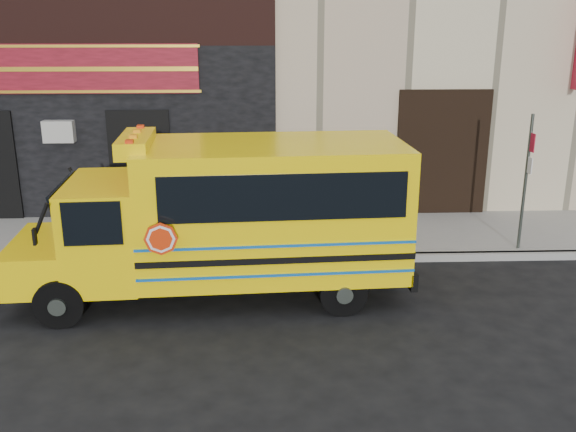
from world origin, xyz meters
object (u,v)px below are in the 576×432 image
Objects in this scene: bicycle at (105,272)px; sign_pole at (526,179)px; school_bus at (234,214)px; cyclist at (104,251)px.

sign_pole is at bearing -82.45° from bicycle.
sign_pole reaches higher than school_bus.
cyclist is (-2.28, -0.02, -0.63)m from school_bus.
sign_pole is at bearing 16.99° from school_bus.
sign_pole is at bearing -82.39° from cyclist.
school_bus is 4.01× the size of cyclist.
school_bus is 6.09m from sign_pole.
school_bus is 4.27× the size of bicycle.
bicycle is (-2.29, -0.06, -1.02)m from school_bus.
cyclist is at bearing -179.50° from school_bus.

